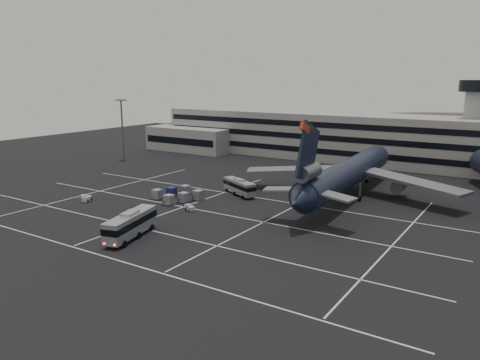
# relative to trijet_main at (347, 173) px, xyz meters

# --- Properties ---
(ground) EXTENTS (260.00, 260.00, 0.00)m
(ground) POSITION_rel_trijet_main_xyz_m (-18.07, -28.05, -5.25)
(ground) COLOR black
(ground) RESTS_ON ground
(lane_markings) EXTENTS (90.00, 55.62, 0.01)m
(lane_markings) POSITION_rel_trijet_main_xyz_m (-17.12, -27.33, -5.24)
(lane_markings) COLOR silver
(lane_markings) RESTS_ON ground
(terminal) EXTENTS (125.00, 26.00, 24.00)m
(terminal) POSITION_rel_trijet_main_xyz_m (-21.02, 43.09, 1.68)
(terminal) COLOR gray
(terminal) RESTS_ON ground
(hills) EXTENTS (352.00, 180.00, 44.00)m
(hills) POSITION_rel_trijet_main_xyz_m (-0.08, 141.95, -17.32)
(hills) COLOR #38332B
(hills) RESTS_ON ground
(lightpole_left) EXTENTS (2.40, 2.40, 18.28)m
(lightpole_left) POSITION_rel_trijet_main_xyz_m (-73.07, 6.95, 6.57)
(lightpole_left) COLOR slate
(lightpole_left) RESTS_ON ground
(trijet_main) EXTENTS (47.40, 57.64, 18.08)m
(trijet_main) POSITION_rel_trijet_main_xyz_m (0.00, 0.00, 0.00)
(trijet_main) COLOR black
(trijet_main) RESTS_ON ground
(bus_near) EXTENTS (5.72, 12.29, 4.23)m
(bus_near) POSITION_rel_trijet_main_xyz_m (-19.54, -42.32, -2.93)
(bus_near) COLOR gray
(bus_near) RESTS_ON ground
(bus_far) EXTENTS (9.94, 6.57, 3.52)m
(bus_far) POSITION_rel_trijet_main_xyz_m (-20.14, -10.19, -3.32)
(bus_far) COLOR gray
(bus_far) RESTS_ON ground
(tug_a) EXTENTS (2.14, 2.56, 1.43)m
(tug_a) POSITION_rel_trijet_main_xyz_m (-43.25, -31.55, -4.62)
(tug_a) COLOR #B6B6B2
(tug_a) RESTS_ON ground
(tug_b) EXTENTS (2.25, 1.91, 1.25)m
(tug_b) POSITION_rel_trijet_main_xyz_m (-21.30, -25.41, -4.70)
(tug_b) COLOR #B6B6B2
(tug_b) RESTS_ON ground
(uld_cluster) EXTENTS (10.39, 11.15, 2.02)m
(uld_cluster) POSITION_rel_trijet_main_xyz_m (-28.77, -20.26, -4.26)
(uld_cluster) COLOR #2D2D30
(uld_cluster) RESTS_ON ground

